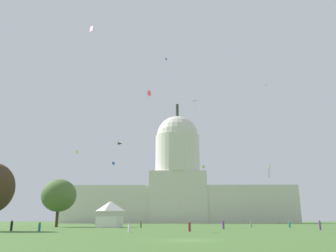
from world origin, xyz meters
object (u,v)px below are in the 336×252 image
(kite_gold_high, at_px, (266,87))
(kite_pink_high, at_px, (91,29))
(person_teal_mid_right, at_px, (40,227))
(kite_green_high, at_px, (195,102))
(person_purple_front_right, at_px, (223,225))
(kite_orange_low, at_px, (181,200))
(kite_yellow_mid, at_px, (77,152))
(tree_west_far, at_px, (59,195))
(person_olive_near_tree_east, at_px, (141,224))
(person_grey_back_left, at_px, (251,224))
(person_purple_back_center, at_px, (320,226))
(person_maroon_lawn_far_left, at_px, (189,227))
(event_tent, at_px, (110,214))
(kite_black_low, at_px, (122,146))
(capitol_building, at_px, (178,187))
(kite_violet_high, at_px, (166,59))
(person_white_edge_east, at_px, (129,228))
(kite_magenta_high, at_px, (148,94))
(kite_red_mid, at_px, (149,93))
(person_teal_mid_left, at_px, (290,225))
(kite_white_low, at_px, (269,167))
(person_black_front_center, at_px, (12,226))
(kite_blue_mid, at_px, (113,163))
(kite_cyan_low, at_px, (86,189))
(kite_lime_mid, at_px, (204,167))

(kite_gold_high, bearing_deg, kite_pink_high, 68.60)
(person_teal_mid_right, height_order, kite_green_high, kite_green_high)
(person_teal_mid_right, height_order, person_purple_front_right, person_purple_front_right)
(kite_orange_low, height_order, kite_yellow_mid, kite_yellow_mid)
(tree_west_far, bearing_deg, person_olive_near_tree_east, -19.10)
(person_grey_back_left, relative_size, person_purple_back_center, 0.91)
(tree_west_far, height_order, person_maroon_lawn_far_left, tree_west_far)
(event_tent, xyz_separation_m, person_purple_front_right, (25.79, -15.47, -2.42))
(person_purple_back_center, distance_m, kite_black_low, 38.60)
(capitol_building, height_order, kite_pink_high, capitol_building)
(event_tent, distance_m, kite_black_low, 31.30)
(person_purple_front_right, bearing_deg, kite_violet_high, -3.08)
(capitol_building, bearing_deg, kite_yellow_mid, -118.95)
(person_purple_back_center, bearing_deg, kite_yellow_mid, 161.94)
(person_grey_back_left, relative_size, kite_orange_low, 0.40)
(person_teal_mid_right, xyz_separation_m, person_white_edge_east, (15.25, -4.41, -0.02))
(kite_pink_high, bearing_deg, person_white_edge_east, 32.62)
(person_olive_near_tree_east, bearing_deg, kite_magenta_high, 92.93)
(kite_red_mid, bearing_deg, person_teal_mid_right, 115.89)
(person_maroon_lawn_far_left, bearing_deg, person_teal_mid_left, 40.91)
(kite_white_low, bearing_deg, person_olive_near_tree_east, 152.83)
(person_purple_back_center, distance_m, kite_white_low, 15.42)
(person_black_front_center, distance_m, kite_white_low, 51.05)
(kite_blue_mid, bearing_deg, kite_violet_high, 122.48)
(capitol_building, height_order, kite_cyan_low, capitol_building)
(person_purple_back_center, xyz_separation_m, kite_lime_mid, (-12.20, 103.77, 26.54))
(kite_orange_low, bearing_deg, kite_lime_mid, -23.25)
(kite_gold_high, bearing_deg, tree_west_far, 51.55)
(kite_orange_low, height_order, kite_green_high, kite_green_high)
(person_maroon_lawn_far_left, distance_m, person_purple_back_center, 25.37)
(kite_gold_high, relative_size, kite_blue_mid, 1.48)
(kite_gold_high, distance_m, kite_magenta_high, 59.61)
(person_black_front_center, relative_size, kite_magenta_high, 0.56)
(kite_black_low, bearing_deg, event_tent, 6.28)
(event_tent, bearing_deg, kite_green_high, 50.35)
(kite_violet_high, xyz_separation_m, kite_red_mid, (-1.78, -47.60, -31.15))
(person_purple_back_center, distance_m, person_purple_front_right, 17.76)
(person_white_edge_east, relative_size, kite_yellow_mid, 1.11)
(kite_cyan_low, bearing_deg, kite_red_mid, 169.07)
(person_teal_mid_left, xyz_separation_m, kite_pink_high, (-45.85, -20.02, 41.61))
(kite_black_low, bearing_deg, tree_west_far, 25.94)
(person_grey_back_left, bearing_deg, kite_red_mid, 163.24)
(kite_violet_high, height_order, kite_black_low, kite_violet_high)
(kite_lime_mid, height_order, kite_pink_high, kite_pink_high)
(kite_cyan_low, relative_size, kite_magenta_high, 0.57)
(person_purple_front_right, distance_m, kite_gold_high, 95.27)
(person_purple_front_right, relative_size, kite_blue_mid, 0.65)
(person_teal_mid_left, bearing_deg, person_black_front_center, 38.63)
(person_olive_near_tree_east, xyz_separation_m, person_black_front_center, (-19.24, -24.33, 0.02))
(kite_orange_low, xyz_separation_m, kite_red_mid, (-7.38, -100.25, 13.89))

